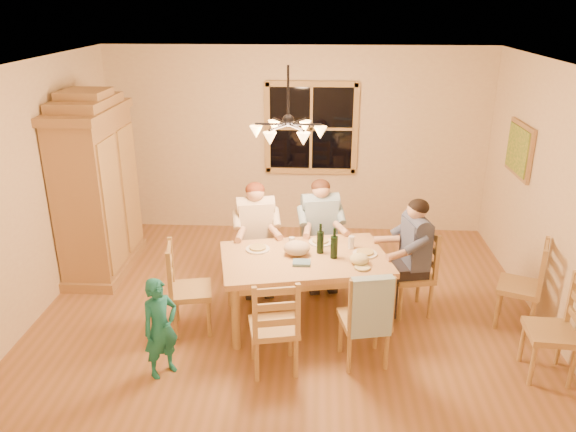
# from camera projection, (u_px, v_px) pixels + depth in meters

# --- Properties ---
(floor) EXTENTS (5.50, 5.50, 0.00)m
(floor) POSITION_uv_depth(u_px,v_px,m) (288.00, 312.00, 6.31)
(floor) COLOR olive
(floor) RESTS_ON ground
(ceiling) EXTENTS (5.50, 5.00, 0.02)m
(ceiling) POSITION_uv_depth(u_px,v_px,m) (288.00, 65.00, 5.34)
(ceiling) COLOR white
(ceiling) RESTS_ON wall_back
(wall_back) EXTENTS (5.50, 0.02, 2.70)m
(wall_back) POSITION_uv_depth(u_px,v_px,m) (297.00, 141.00, 8.15)
(wall_back) COLOR beige
(wall_back) RESTS_ON floor
(wall_left) EXTENTS (0.02, 5.00, 2.70)m
(wall_left) POSITION_uv_depth(u_px,v_px,m) (30.00, 194.00, 5.96)
(wall_left) COLOR beige
(wall_left) RESTS_ON floor
(wall_right) EXTENTS (0.02, 5.00, 2.70)m
(wall_right) POSITION_uv_depth(u_px,v_px,m) (558.00, 203.00, 5.69)
(wall_right) COLOR beige
(wall_right) RESTS_ON floor
(window) EXTENTS (1.30, 0.06, 1.30)m
(window) POSITION_uv_depth(u_px,v_px,m) (311.00, 128.00, 8.04)
(window) COLOR black
(window) RESTS_ON wall_back
(painting) EXTENTS (0.06, 0.78, 0.64)m
(painting) POSITION_uv_depth(u_px,v_px,m) (519.00, 150.00, 6.72)
(painting) COLOR #A47B47
(painting) RESTS_ON wall_right
(chandelier) EXTENTS (0.77, 0.68, 0.71)m
(chandelier) POSITION_uv_depth(u_px,v_px,m) (288.00, 130.00, 5.56)
(chandelier) COLOR black
(chandelier) RESTS_ON ceiling
(armoire) EXTENTS (0.66, 1.40, 2.30)m
(armoire) POSITION_uv_depth(u_px,v_px,m) (98.00, 191.00, 6.95)
(armoire) COLOR #A47B47
(armoire) RESTS_ON floor
(dining_table) EXTENTS (1.90, 1.38, 0.76)m
(dining_table) POSITION_uv_depth(u_px,v_px,m) (304.00, 265.00, 5.93)
(dining_table) COLOR tan
(dining_table) RESTS_ON floor
(chair_far_left) EXTENTS (0.52, 0.50, 0.99)m
(chair_far_left) POSITION_uv_depth(u_px,v_px,m) (257.00, 265.00, 6.74)
(chair_far_left) COLOR tan
(chair_far_left) RESTS_ON floor
(chair_far_right) EXTENTS (0.52, 0.50, 0.99)m
(chair_far_right) POSITION_uv_depth(u_px,v_px,m) (319.00, 260.00, 6.85)
(chair_far_right) COLOR tan
(chair_far_right) RESTS_ON floor
(chair_near_left) EXTENTS (0.52, 0.50, 0.99)m
(chair_near_left) POSITION_uv_depth(u_px,v_px,m) (274.00, 341.00, 5.24)
(chair_near_left) COLOR tan
(chair_near_left) RESTS_ON floor
(chair_near_right) EXTENTS (0.52, 0.50, 0.99)m
(chair_near_right) POSITION_uv_depth(u_px,v_px,m) (363.00, 333.00, 5.36)
(chair_near_right) COLOR tan
(chair_near_right) RESTS_ON floor
(chair_end_left) EXTENTS (0.50, 0.52, 0.99)m
(chair_end_left) POSITION_uv_depth(u_px,v_px,m) (192.00, 303.00, 5.89)
(chair_end_left) COLOR tan
(chair_end_left) RESTS_ON floor
(chair_end_right) EXTENTS (0.50, 0.52, 0.99)m
(chair_end_right) POSITION_uv_depth(u_px,v_px,m) (410.00, 287.00, 6.22)
(chair_end_right) COLOR tan
(chair_end_right) RESTS_ON floor
(adult_woman) EXTENTS (0.46, 0.49, 0.87)m
(adult_woman) POSITION_uv_depth(u_px,v_px,m) (256.00, 223.00, 6.55)
(adult_woman) COLOR beige
(adult_woman) RESTS_ON floor
(adult_plaid_man) EXTENTS (0.46, 0.49, 0.87)m
(adult_plaid_man) POSITION_uv_depth(u_px,v_px,m) (320.00, 220.00, 6.66)
(adult_plaid_man) COLOR #326A8A
(adult_plaid_man) RESTS_ON floor
(adult_slate_man) EXTENTS (0.49, 0.46, 0.87)m
(adult_slate_man) POSITION_uv_depth(u_px,v_px,m) (414.00, 243.00, 6.03)
(adult_slate_man) COLOR #454E6F
(adult_slate_man) RESTS_ON floor
(towel) EXTENTS (0.39, 0.17, 0.58)m
(towel) POSITION_uv_depth(u_px,v_px,m) (371.00, 307.00, 5.04)
(towel) COLOR #96BCCB
(towel) RESTS_ON chair_near_right
(wine_bottle_a) EXTENTS (0.08, 0.08, 0.33)m
(wine_bottle_a) POSITION_uv_depth(u_px,v_px,m) (320.00, 238.00, 5.92)
(wine_bottle_a) COLOR black
(wine_bottle_a) RESTS_ON dining_table
(wine_bottle_b) EXTENTS (0.08, 0.08, 0.33)m
(wine_bottle_b) POSITION_uv_depth(u_px,v_px,m) (334.00, 243.00, 5.80)
(wine_bottle_b) COLOR black
(wine_bottle_b) RESTS_ON dining_table
(plate_woman) EXTENTS (0.26, 0.26, 0.02)m
(plate_woman) POSITION_uv_depth(u_px,v_px,m) (258.00, 249.00, 6.04)
(plate_woman) COLOR white
(plate_woman) RESTS_ON dining_table
(plate_plaid) EXTENTS (0.26, 0.26, 0.02)m
(plate_plaid) POSITION_uv_depth(u_px,v_px,m) (321.00, 242.00, 6.21)
(plate_plaid) COLOR white
(plate_plaid) RESTS_ON dining_table
(plate_slate) EXTENTS (0.26, 0.26, 0.02)m
(plate_slate) POSITION_uv_depth(u_px,v_px,m) (365.00, 254.00, 5.93)
(plate_slate) COLOR white
(plate_slate) RESTS_ON dining_table
(wine_glass_a) EXTENTS (0.06, 0.06, 0.14)m
(wine_glass_a) POSITION_uv_depth(u_px,v_px,m) (292.00, 243.00, 6.03)
(wine_glass_a) COLOR silver
(wine_glass_a) RESTS_ON dining_table
(wine_glass_b) EXTENTS (0.06, 0.06, 0.14)m
(wine_glass_b) POSITION_uv_depth(u_px,v_px,m) (351.00, 242.00, 6.06)
(wine_glass_b) COLOR silver
(wine_glass_b) RESTS_ON dining_table
(cap) EXTENTS (0.20, 0.20, 0.11)m
(cap) POSITION_uv_depth(u_px,v_px,m) (359.00, 259.00, 5.71)
(cap) COLOR #CBC487
(cap) RESTS_ON dining_table
(napkin) EXTENTS (0.20, 0.17, 0.03)m
(napkin) POSITION_uv_depth(u_px,v_px,m) (302.00, 263.00, 5.72)
(napkin) COLOR slate
(napkin) RESTS_ON dining_table
(cloth_bundle) EXTENTS (0.28, 0.22, 0.15)m
(cloth_bundle) POSITION_uv_depth(u_px,v_px,m) (297.00, 248.00, 5.91)
(cloth_bundle) COLOR tan
(cloth_bundle) RESTS_ON dining_table
(child) EXTENTS (0.42, 0.42, 0.98)m
(child) POSITION_uv_depth(u_px,v_px,m) (160.00, 328.00, 5.11)
(child) COLOR #1A7674
(child) RESTS_ON floor
(chair_spare_front) EXTENTS (0.45, 0.47, 0.99)m
(chair_spare_front) POSITION_uv_depth(u_px,v_px,m) (548.00, 346.00, 5.16)
(chair_spare_front) COLOR tan
(chair_spare_front) RESTS_ON floor
(chair_spare_back) EXTENTS (0.56, 0.57, 0.99)m
(chair_spare_back) POSITION_uv_depth(u_px,v_px,m) (517.00, 299.00, 5.97)
(chair_spare_back) COLOR tan
(chair_spare_back) RESTS_ON floor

